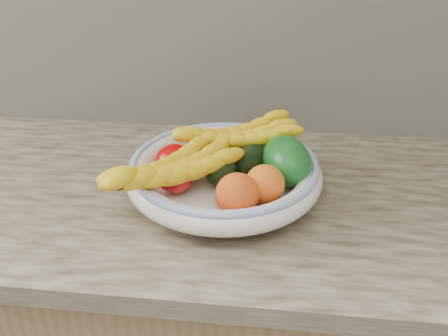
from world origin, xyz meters
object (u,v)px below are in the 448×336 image
(banana_bunch_front, at_px, (170,173))
(banana_bunch_back, at_px, (236,139))
(fruit_bowl, at_px, (224,173))
(green_mango, at_px, (286,161))

(banana_bunch_front, bearing_deg, banana_bunch_back, 4.23)
(fruit_bowl, bearing_deg, green_mango, 6.41)
(banana_bunch_back, distance_m, banana_bunch_front, 0.18)
(green_mango, distance_m, banana_bunch_front, 0.23)
(green_mango, bearing_deg, banana_bunch_back, 127.24)
(fruit_bowl, xyz_separation_m, banana_bunch_back, (0.02, 0.08, 0.04))
(fruit_bowl, relative_size, green_mango, 2.88)
(fruit_bowl, xyz_separation_m, green_mango, (0.12, 0.01, 0.03))
(green_mango, bearing_deg, fruit_bowl, 164.63)
(banana_bunch_front, bearing_deg, green_mango, -28.01)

